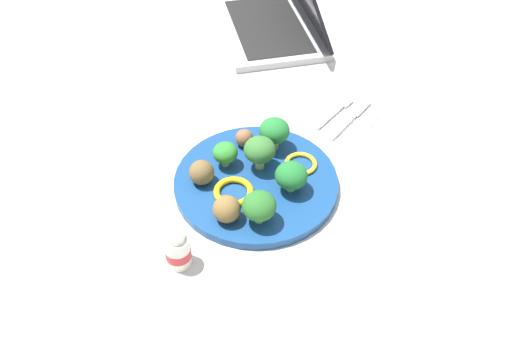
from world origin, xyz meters
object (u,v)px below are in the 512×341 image
Objects in this scene: broccoli_floret_front_left at (225,153)px; yogurt_bottle at (178,250)px; broccoli_floret_far_rim at (274,131)px; meatball_far_rim at (227,209)px; meatball_near_rim at (244,138)px; fork at (335,111)px; broccoli_floret_back_left at (260,150)px; plate at (256,182)px; pepper_ring_center at (301,164)px; meatball_mid_right at (202,172)px; laptop at (277,16)px; napkin at (341,118)px; pepper_ring_far_rim at (233,192)px; knife at (351,117)px; broccoli_floret_center at (259,206)px; broccoli_floret_back_right at (291,176)px.

yogurt_bottle is (-0.20, -0.06, -0.01)m from broccoli_floret_front_left.
meatball_far_rim is at bearing -170.93° from broccoli_floret_far_rim.
yogurt_bottle is (-0.28, -0.01, -0.03)m from broccoli_floret_far_rim.
meatball_near_rim is at bearing 116.69° from broccoli_floret_far_rim.
broccoli_floret_far_rim is at bearing 167.47° from fork.
plate is at bearing -157.79° from broccoli_floret_back_left.
yogurt_bottle reaches higher than pepper_ring_center.
broccoli_floret_back_left reaches higher than meatball_far_rim.
meatball_mid_right reaches higher than plate.
laptop reaches higher than broccoli_floret_front_left.
yogurt_bottle is (-0.44, 0.04, 0.03)m from napkin.
pepper_ring_far_rim reaches higher than plate.
meatball_far_rim is at bearing -117.50° from meatball_mid_right.
pepper_ring_center is 0.39× the size of knife.
laptop reaches higher than knife.
pepper_ring_center is at bearing -43.04° from meatball_mid_right.
napkin is 0.44× the size of laptop.
pepper_ring_far_rim is 0.55× the size of fork.
broccoli_floret_center is 0.33× the size of napkin.
broccoli_floret_front_left reaches higher than plate.
broccoli_floret_front_left is (-0.01, 0.12, -0.00)m from broccoli_floret_back_right.
plate is 6.13× the size of broccoli_floret_front_left.
fork is (0.31, -0.09, -0.03)m from meatball_mid_right.
laptop reaches higher than broccoli_floret_center.
yogurt_bottle is at bearing 178.36° from plate.
pepper_ring_center is 0.13m from pepper_ring_far_rim.
broccoli_floret_back_right is 0.83× the size of yogurt_bottle.
broccoli_floret_back_right is 0.14m from meatball_near_rim.
broccoli_floret_front_left reaches higher than pepper_ring_center.
broccoli_floret_center is (-0.09, 0.01, 0.00)m from broccoli_floret_back_right.
broccoli_floret_front_left is at bearing 91.16° from plate.
broccoli_floret_center is at bearing -176.25° from pepper_ring_center.
meatball_far_rim is at bearing 155.73° from broccoli_floret_back_right.
broccoli_floret_center is 0.39× the size of knife.
napkin is at bearing 3.12° from pepper_ring_center.
meatball_far_rim is 0.06m from pepper_ring_far_rim.
yogurt_bottle reaches higher than pepper_ring_far_rim.
broccoli_floret_front_left is at bearing 16.33° from yogurt_bottle.
fork is at bearing 6.33° from broccoli_floret_center.
meatball_near_rim is 0.21m from fork.
broccoli_floret_back_right is 0.07m from broccoli_floret_back_left.
broccoli_floret_front_left is at bearing 161.99° from fork.
broccoli_floret_far_rim is at bearing 24.76° from broccoli_floret_center.
meatball_far_rim is 0.67× the size of pepper_ring_far_rim.
meatball_near_rim is 0.27m from yogurt_bottle.
laptop reaches higher than fork.
broccoli_floret_back_left is (0.03, -0.05, 0.01)m from broccoli_floret_front_left.
yogurt_bottle reaches higher than fork.
fork is at bearing -23.99° from meatball_near_rim.
meatball_mid_right is at bearing 24.92° from yogurt_bottle.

